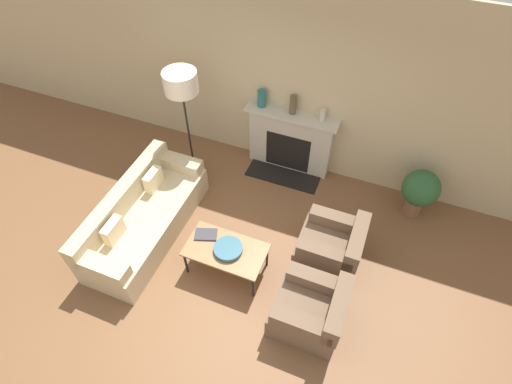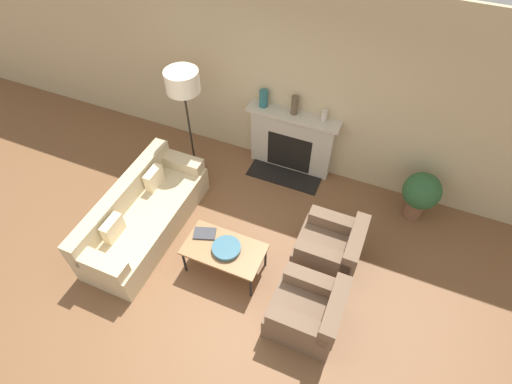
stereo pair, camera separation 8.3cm
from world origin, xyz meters
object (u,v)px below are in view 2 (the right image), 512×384
at_px(book, 205,233).
at_px(floor_lamp, 183,87).
at_px(fireplace, 291,142).
at_px(mantel_vase_left, 264,98).
at_px(mantel_vase_center_left, 295,105).
at_px(couch, 143,216).
at_px(bowl, 226,248).
at_px(armchair_near, 308,312).
at_px(potted_plant, 421,193).
at_px(armchair_far, 331,248).
at_px(mantel_vase_center_right, 324,116).
at_px(coffee_table, 224,250).

relative_size(book, floor_lamp, 0.18).
distance_m(fireplace, mantel_vase_left, 0.83).
relative_size(mantel_vase_left, mantel_vase_center_left, 0.88).
height_order(book, floor_lamp, floor_lamp).
distance_m(book, mantel_vase_left, 2.17).
relative_size(couch, floor_lamp, 1.17).
bearing_deg(bowl, mantel_vase_center_left, 87.73).
distance_m(couch, armchair_near, 2.58).
bearing_deg(potted_plant, armchair_far, -126.55).
distance_m(armchair_near, armchair_far, 0.95).
xyz_separation_m(floor_lamp, mantel_vase_center_right, (1.83, 0.67, -0.41)).
relative_size(book, mantel_vase_left, 1.26).
relative_size(armchair_near, mantel_vase_center_right, 4.38).
distance_m(armchair_near, mantel_vase_center_right, 2.69).
height_order(bowl, mantel_vase_left, mantel_vase_left).
bearing_deg(armchair_far, mantel_vase_center_right, -156.67).
bearing_deg(potted_plant, mantel_vase_center_right, 169.98).
distance_m(fireplace, mantel_vase_center_left, 0.69).
bearing_deg(potted_plant, fireplace, 172.57).
bearing_deg(coffee_table, armchair_far, 27.70).
bearing_deg(couch, book, -91.98).
relative_size(couch, mantel_vase_left, 8.15).
height_order(coffee_table, floor_lamp, floor_lamp).
height_order(fireplace, mantel_vase_center_right, mantel_vase_center_right).
distance_m(couch, mantel_vase_center_right, 2.89).
distance_m(floor_lamp, potted_plant, 3.58).
xyz_separation_m(armchair_near, potted_plant, (0.92, 2.18, 0.20)).
xyz_separation_m(floor_lamp, mantel_vase_center_left, (1.38, 0.67, -0.36)).
bearing_deg(mantel_vase_center_right, coffee_table, -104.79).
bearing_deg(armchair_far, mantel_vase_left, -133.80).
relative_size(bowl, mantel_vase_left, 1.39).
bearing_deg(book, mantel_vase_center_left, 58.43).
height_order(armchair_near, coffee_table, armchair_near).
relative_size(coffee_table, mantel_vase_left, 3.90).
xyz_separation_m(couch, mantel_vase_left, (0.96, 2.01, 0.89)).
bearing_deg(couch, floor_lamp, -2.45).
xyz_separation_m(armchair_far, floor_lamp, (-2.48, 0.84, 1.28)).
distance_m(coffee_table, floor_lamp, 2.26).
xyz_separation_m(couch, mantel_vase_center_right, (1.89, 2.01, 0.86)).
height_order(coffee_table, bowl, bowl).
xyz_separation_m(mantel_vase_center_left, mantel_vase_center_right, (0.45, 0.00, -0.06)).
relative_size(coffee_table, mantel_vase_center_right, 5.55).
distance_m(armchair_near, coffee_table, 1.26).
distance_m(book, floor_lamp, 1.99).
distance_m(couch, mantel_vase_left, 2.40).
height_order(book, mantel_vase_center_left, mantel_vase_center_left).
relative_size(armchair_far, bowl, 2.22).
xyz_separation_m(couch, book, (0.99, -0.03, 0.17)).
relative_size(bowl, mantel_vase_center_right, 1.98).
distance_m(fireplace, armchair_near, 2.69).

